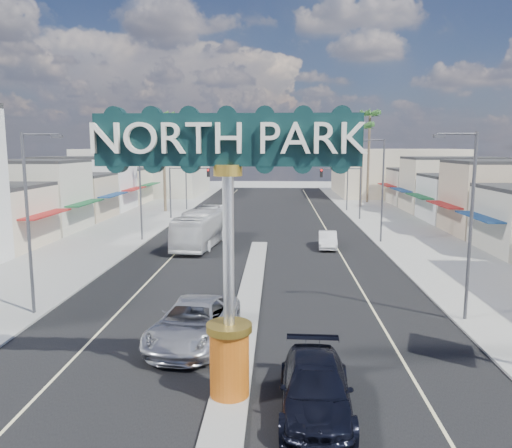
# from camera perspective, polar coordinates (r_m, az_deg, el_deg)

# --- Properties ---
(ground) EXTENTS (160.00, 160.00, 0.00)m
(ground) POSITION_cam_1_polar(r_m,az_deg,el_deg) (44.27, 0.47, -2.04)
(ground) COLOR gray
(ground) RESTS_ON ground
(road) EXTENTS (20.00, 120.00, 0.01)m
(road) POSITION_cam_1_polar(r_m,az_deg,el_deg) (44.27, 0.47, -2.03)
(road) COLOR black
(road) RESTS_ON ground
(median_island) EXTENTS (1.30, 30.00, 0.16)m
(median_island) POSITION_cam_1_polar(r_m,az_deg,el_deg) (28.71, -0.69, -7.86)
(median_island) COLOR gray
(median_island) RESTS_ON ground
(sidewalk_left) EXTENTS (8.00, 120.00, 0.12)m
(sidewalk_left) POSITION_cam_1_polar(r_m,az_deg,el_deg) (46.89, -16.90, -1.74)
(sidewalk_left) COLOR gray
(sidewalk_left) RESTS_ON ground
(sidewalk_right) EXTENTS (8.00, 120.00, 0.12)m
(sidewalk_right) POSITION_cam_1_polar(r_m,az_deg,el_deg) (45.95, 18.21, -2.01)
(sidewalk_right) COLOR gray
(sidewalk_right) RESTS_ON ground
(storefront_row_left) EXTENTS (12.00, 42.00, 6.00)m
(storefront_row_left) POSITION_cam_1_polar(r_m,az_deg,el_deg) (62.20, -21.78, 3.25)
(storefront_row_left) COLOR beige
(storefront_row_left) RESTS_ON ground
(storefront_row_right) EXTENTS (12.00, 42.00, 6.00)m
(storefront_row_right) POSITION_cam_1_polar(r_m,az_deg,el_deg) (60.99, 24.15, 3.01)
(storefront_row_right) COLOR #B7B29E
(storefront_row_right) RESTS_ON ground
(backdrop_far_left) EXTENTS (20.00, 20.00, 8.00)m
(backdrop_far_left) POSITION_cam_1_polar(r_m,az_deg,el_deg) (91.65, -12.43, 5.86)
(backdrop_far_left) COLOR #B7B29E
(backdrop_far_left) RESTS_ON ground
(backdrop_far_right) EXTENTS (20.00, 20.00, 8.00)m
(backdrop_far_right) POSITION_cam_1_polar(r_m,az_deg,el_deg) (90.90, 15.61, 5.73)
(backdrop_far_right) COLOR beige
(backdrop_far_right) RESTS_ON ground
(gateway_sign) EXTENTS (8.20, 1.50, 9.15)m
(gateway_sign) POSITION_cam_1_polar(r_m,az_deg,el_deg) (15.70, -3.20, 0.10)
(gateway_sign) COLOR #D55B10
(gateway_sign) RESTS_ON median_island
(traffic_signal_left) EXTENTS (5.09, 0.45, 6.00)m
(traffic_signal_left) POSITION_cam_1_polar(r_m,az_deg,el_deg) (58.59, -8.07, 4.74)
(traffic_signal_left) COLOR #47474C
(traffic_signal_left) RESTS_ON ground
(traffic_signal_right) EXTENTS (5.09, 0.45, 6.00)m
(traffic_signal_right) POSITION_cam_1_polar(r_m,az_deg,el_deg) (58.10, 10.10, 4.65)
(traffic_signal_right) COLOR #47474C
(traffic_signal_right) RESTS_ON ground
(streetlight_l_near) EXTENTS (2.03, 0.22, 9.00)m
(streetlight_l_near) POSITION_cam_1_polar(r_m,az_deg,el_deg) (26.55, -24.35, 1.00)
(streetlight_l_near) COLOR #47474C
(streetlight_l_near) RESTS_ON ground
(streetlight_l_mid) EXTENTS (2.03, 0.22, 9.00)m
(streetlight_l_mid) POSITION_cam_1_polar(r_m,az_deg,el_deg) (45.20, -12.90, 4.44)
(streetlight_l_mid) COLOR #47474C
(streetlight_l_mid) RESTS_ON ground
(streetlight_l_far) EXTENTS (2.03, 0.22, 9.00)m
(streetlight_l_far) POSITION_cam_1_polar(r_m,az_deg,el_deg) (66.63, -7.88, 5.90)
(streetlight_l_far) COLOR #47474C
(streetlight_l_far) RESTS_ON ground
(streetlight_r_near) EXTENTS (2.03, 0.22, 9.00)m
(streetlight_r_near) POSITION_cam_1_polar(r_m,az_deg,el_deg) (25.29, 23.05, 0.73)
(streetlight_r_near) COLOR #47474C
(streetlight_r_near) RESTS_ON ground
(streetlight_r_mid) EXTENTS (2.03, 0.22, 9.00)m
(streetlight_r_mid) POSITION_cam_1_polar(r_m,az_deg,el_deg) (44.48, 14.08, 4.34)
(streetlight_r_mid) COLOR #47474C
(streetlight_r_mid) RESTS_ON ground
(streetlight_r_far) EXTENTS (2.03, 0.22, 9.00)m
(streetlight_r_far) POSITION_cam_1_polar(r_m,az_deg,el_deg) (66.14, 10.29, 5.82)
(streetlight_r_far) COLOR #47474C
(streetlight_r_far) RESTS_ON ground
(palm_left_far) EXTENTS (2.60, 2.60, 13.10)m
(palm_left_far) POSITION_cam_1_polar(r_m,az_deg,el_deg) (65.19, -10.59, 11.43)
(palm_left_far) COLOR brown
(palm_left_far) RESTS_ON ground
(palm_right_mid) EXTENTS (2.60, 2.60, 12.10)m
(palm_right_mid) POSITION_cam_1_polar(r_m,az_deg,el_deg) (70.44, 12.08, 10.44)
(palm_right_mid) COLOR brown
(palm_right_mid) RESTS_ON ground
(palm_right_far) EXTENTS (2.60, 2.60, 14.10)m
(palm_right_far) POSITION_cam_1_polar(r_m,az_deg,el_deg) (76.76, 12.88, 11.59)
(palm_right_far) COLOR brown
(palm_right_far) RESTS_ON ground
(suv_left) EXTENTS (3.77, 6.75, 1.78)m
(suv_left) POSITION_cam_1_polar(r_m,az_deg,el_deg) (21.85, -7.13, -11.10)
(suv_left) COLOR #B7B8BD
(suv_left) RESTS_ON ground
(suv_right) EXTENTS (2.40, 5.56, 1.60)m
(suv_right) POSITION_cam_1_polar(r_m,az_deg,el_deg) (16.57, 6.80, -18.19)
(suv_right) COLOR black
(suv_right) RESTS_ON ground
(car_parked_left) EXTENTS (1.91, 4.65, 1.58)m
(car_parked_left) POSITION_cam_1_polar(r_m,az_deg,el_deg) (43.12, -7.74, -1.35)
(car_parked_left) COLOR slate
(car_parked_left) RESTS_ON ground
(car_parked_right) EXTENTS (1.75, 4.30, 1.39)m
(car_parked_right) POSITION_cam_1_polar(r_m,az_deg,el_deg) (41.83, 8.19, -1.80)
(car_parked_right) COLOR silver
(car_parked_right) RESTS_ON ground
(city_bus) EXTENTS (3.73, 11.24, 3.07)m
(city_bus) POSITION_cam_1_polar(r_m,az_deg,el_deg) (42.83, -6.08, -0.37)
(city_bus) COLOR silver
(city_bus) RESTS_ON ground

